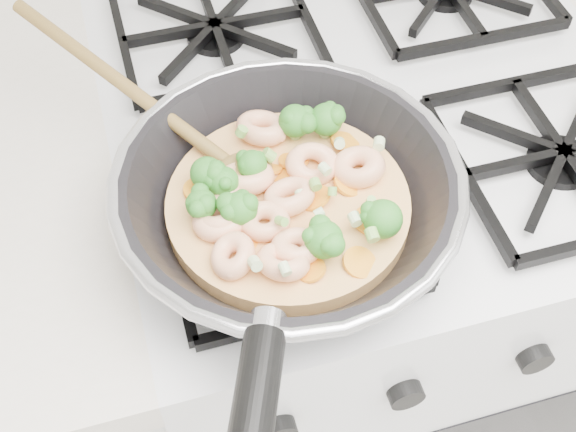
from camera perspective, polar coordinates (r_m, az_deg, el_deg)
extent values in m
cube|color=white|center=(1.22, 4.64, -6.58)|extent=(0.60, 0.60, 0.90)
cube|color=black|center=(0.86, 6.63, 9.49)|extent=(0.56, 0.56, 0.02)
torus|color=#B6B6BD|center=(0.67, 0.00, 2.71)|extent=(0.32, 0.32, 0.01)
cylinder|color=#F4B86A|center=(0.70, 0.00, 0.78)|extent=(0.23, 0.23, 0.02)
ellipsoid|color=olive|center=(0.70, -3.31, 3.63)|extent=(0.06, 0.07, 0.02)
cylinder|color=olive|center=(0.76, -12.42, 9.75)|extent=(0.18, 0.23, 0.08)
torus|color=#FEC296|center=(0.74, -2.01, 6.66)|extent=(0.08, 0.08, 0.03)
torus|color=#FEC296|center=(0.66, -1.80, -0.42)|extent=(0.06, 0.06, 0.02)
torus|color=#FEC296|center=(0.69, -5.16, 1.87)|extent=(0.07, 0.07, 0.03)
torus|color=#FEC296|center=(0.64, -4.18, -3.00)|extent=(0.06, 0.06, 0.03)
torus|color=#FEC296|center=(0.67, -5.16, -0.07)|extent=(0.05, 0.05, 0.03)
torus|color=#FEC296|center=(0.70, -3.10, 2.95)|extent=(0.06, 0.06, 0.03)
torus|color=#FEC296|center=(0.71, 1.84, 3.93)|extent=(0.05, 0.06, 0.03)
torus|color=#FEC296|center=(0.64, -0.38, -3.48)|extent=(0.07, 0.07, 0.03)
torus|color=#FEC296|center=(0.65, 0.64, -2.35)|extent=(0.05, 0.05, 0.02)
torus|color=#FEC296|center=(0.67, -5.10, -0.22)|extent=(0.06, 0.06, 0.02)
torus|color=#FEC296|center=(0.71, 5.32, 3.70)|extent=(0.07, 0.07, 0.03)
torus|color=#FEC296|center=(0.68, 0.09, 1.48)|extent=(0.07, 0.07, 0.03)
ellipsoid|color=#3B8B2D|center=(0.67, -6.56, 0.90)|extent=(0.04, 0.04, 0.03)
ellipsoid|color=#3B8B2D|center=(0.68, -4.90, 2.60)|extent=(0.04, 0.04, 0.03)
ellipsoid|color=#3B8B2D|center=(0.69, -6.16, 3.23)|extent=(0.04, 0.04, 0.03)
ellipsoid|color=#3B8B2D|center=(0.69, -2.72, 3.89)|extent=(0.04, 0.04, 0.03)
ellipsoid|color=#3B8B2D|center=(0.73, 0.54, 7.20)|extent=(0.04, 0.04, 0.03)
ellipsoid|color=#3B8B2D|center=(0.66, -3.63, 0.57)|extent=(0.04, 0.04, 0.03)
ellipsoid|color=#3B8B2D|center=(0.64, 2.72, -1.78)|extent=(0.04, 0.04, 0.03)
ellipsoid|color=#3B8B2D|center=(0.73, 2.90, 7.29)|extent=(0.04, 0.04, 0.03)
ellipsoid|color=#3B8B2D|center=(0.66, 7.19, -0.23)|extent=(0.05, 0.05, 0.04)
cylinder|color=orange|center=(0.69, -4.48, 1.12)|extent=(0.04, 0.04, 0.01)
cylinder|color=orange|center=(0.71, -0.07, 3.25)|extent=(0.03, 0.03, 0.01)
cylinder|color=orange|center=(0.66, -3.44, -1.82)|extent=(0.04, 0.04, 0.00)
cylinder|color=orange|center=(0.65, 5.45, -3.52)|extent=(0.04, 0.04, 0.00)
cylinder|color=orange|center=(0.68, 6.27, -0.31)|extent=(0.04, 0.04, 0.01)
cylinder|color=orange|center=(0.71, -1.51, 3.71)|extent=(0.03, 0.03, 0.01)
cylinder|color=orange|center=(0.64, 1.79, -4.13)|extent=(0.03, 0.03, 0.01)
cylinder|color=orange|center=(0.68, -3.49, -0.29)|extent=(0.03, 0.03, 0.01)
cylinder|color=orange|center=(0.70, 4.59, 2.45)|extent=(0.03, 0.03, 0.01)
cylinder|color=orange|center=(0.70, -6.79, 1.94)|extent=(0.04, 0.04, 0.01)
cylinder|color=orange|center=(0.68, -4.31, -0.20)|extent=(0.03, 0.03, 0.01)
cylinder|color=orange|center=(0.74, 4.33, 5.63)|extent=(0.03, 0.03, 0.01)
cylinder|color=orange|center=(0.68, 6.85, -0.63)|extent=(0.04, 0.04, 0.01)
cylinder|color=orange|center=(0.69, 2.04, 1.36)|extent=(0.03, 0.03, 0.01)
cylinder|color=orange|center=(0.65, -1.01, -3.38)|extent=(0.04, 0.04, 0.01)
cylinder|color=orange|center=(0.72, 0.43, 4.26)|extent=(0.04, 0.04, 0.01)
cylinder|color=#79B448|center=(0.67, 2.08, 2.41)|extent=(0.01, 0.01, 0.01)
cylinder|color=beige|center=(0.72, 3.91, 5.52)|extent=(0.01, 0.01, 0.01)
cylinder|color=beige|center=(0.65, 2.38, 0.24)|extent=(0.01, 0.01, 0.01)
cylinder|color=#79B448|center=(0.64, -0.49, -0.38)|extent=(0.01, 0.01, 0.01)
cylinder|color=beige|center=(0.63, -2.51, -3.61)|extent=(0.01, 0.01, 0.01)
cylinder|color=#79B448|center=(0.70, -1.45, 4.63)|extent=(0.01, 0.01, 0.01)
cylinder|color=#79B448|center=(0.68, 3.37, 1.89)|extent=(0.01, 0.01, 0.01)
cylinder|color=beige|center=(0.67, 0.93, 1.63)|extent=(0.01, 0.01, 0.01)
cylinder|color=#79B448|center=(0.68, -4.87, 2.50)|extent=(0.01, 0.01, 0.01)
cylinder|color=#79B448|center=(0.71, -3.52, 6.39)|extent=(0.01, 0.01, 0.01)
cylinder|color=#79B448|center=(0.67, 6.28, 1.15)|extent=(0.01, 0.01, 0.01)
cylinder|color=beige|center=(0.68, 2.80, 3.57)|extent=(0.01, 0.01, 0.01)
cylinder|color=#79B448|center=(0.64, 6.37, -1.43)|extent=(0.01, 0.01, 0.01)
cylinder|color=beige|center=(0.61, -0.24, -4.02)|extent=(0.01, 0.01, 0.01)
cylinder|color=beige|center=(0.66, 5.09, -0.24)|extent=(0.01, 0.01, 0.01)
cylinder|color=beige|center=(0.71, 6.89, 5.44)|extent=(0.01, 0.01, 0.01)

